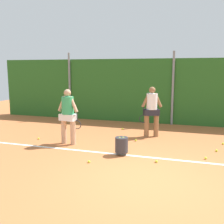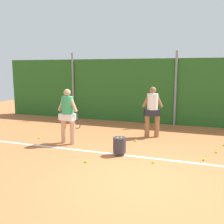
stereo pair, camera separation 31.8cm
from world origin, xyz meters
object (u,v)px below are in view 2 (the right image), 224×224
at_px(player_midcourt, 152,109).
at_px(tennis_ball_6, 204,159).
at_px(tennis_ball_1, 39,138).
at_px(tennis_ball_10, 86,161).
at_px(tennis_ball_7, 124,129).
at_px(tennis_ball_2, 216,152).
at_px(tennis_ball_0, 136,140).
at_px(tennis_ball_8, 153,162).
at_px(ball_hopper, 119,145).
at_px(player_foreground_near, 68,113).
at_px(tennis_ball_5, 224,145).
at_px(tennis_ball_12, 75,121).

relative_size(player_midcourt, tennis_ball_6, 26.62).
relative_size(tennis_ball_1, tennis_ball_10, 1.00).
bearing_deg(tennis_ball_7, tennis_ball_2, -29.67).
height_order(tennis_ball_0, tennis_ball_8, same).
bearing_deg(ball_hopper, tennis_ball_7, 104.48).
relative_size(player_foreground_near, tennis_ball_0, 26.44).
distance_m(tennis_ball_0, tennis_ball_6, 2.44).
xyz_separation_m(player_midcourt, tennis_ball_0, (-0.38, -0.75, -0.95)).
bearing_deg(tennis_ball_10, tennis_ball_5, 38.87).
relative_size(ball_hopper, tennis_ball_6, 7.78).
bearing_deg(tennis_ball_10, tennis_ball_6, 22.07).
xyz_separation_m(tennis_ball_7, tennis_ball_12, (-2.55, 0.83, 0.00)).
bearing_deg(tennis_ball_6, tennis_ball_2, 67.26).
height_order(ball_hopper, tennis_ball_12, ball_hopper).
relative_size(tennis_ball_2, tennis_ball_5, 1.00).
height_order(tennis_ball_0, tennis_ball_7, same).
relative_size(tennis_ball_5, tennis_ball_12, 1.00).
relative_size(tennis_ball_7, tennis_ball_12, 1.00).
relative_size(player_midcourt, tennis_ball_8, 26.62).
height_order(tennis_ball_7, tennis_ball_10, same).
xyz_separation_m(tennis_ball_7, tennis_ball_8, (1.78, -3.30, 0.00)).
bearing_deg(tennis_ball_1, ball_hopper, -13.01).
relative_size(player_midcourt, tennis_ball_12, 26.62).
bearing_deg(tennis_ball_2, player_midcourt, 150.92).
distance_m(player_foreground_near, tennis_ball_1, 1.55).
bearing_deg(tennis_ball_6, tennis_ball_8, -152.44).
bearing_deg(player_foreground_near, tennis_ball_5, 22.84).
relative_size(player_midcourt, tennis_ball_1, 26.62).
bearing_deg(player_midcourt, ball_hopper, 58.07).
distance_m(ball_hopper, tennis_ball_12, 5.06).
bearing_deg(tennis_ball_2, tennis_ball_1, -176.34).
distance_m(player_midcourt, tennis_ball_5, 2.54).
relative_size(tennis_ball_6, tennis_ball_7, 1.00).
distance_m(player_foreground_near, tennis_ball_5, 4.97).
bearing_deg(ball_hopper, tennis_ball_0, 86.67).
distance_m(player_midcourt, tennis_ball_2, 2.56).
relative_size(tennis_ball_10, tennis_ball_12, 1.00).
distance_m(player_midcourt, tennis_ball_12, 4.21).
distance_m(tennis_ball_1, tennis_ball_2, 5.67).
height_order(tennis_ball_1, tennis_ball_8, same).
bearing_deg(tennis_ball_10, tennis_ball_12, 120.07).
bearing_deg(player_foreground_near, tennis_ball_10, -41.28).
distance_m(tennis_ball_7, tennis_ball_10, 3.83).
relative_size(ball_hopper, tennis_ball_2, 7.78).
bearing_deg(tennis_ball_12, ball_hopper, -48.87).
bearing_deg(tennis_ball_0, tennis_ball_8, -62.90).
distance_m(player_foreground_near, tennis_ball_8, 3.17).
relative_size(tennis_ball_6, tennis_ball_12, 1.00).
relative_size(tennis_ball_0, tennis_ball_12, 1.00).
bearing_deg(tennis_ball_6, tennis_ball_7, 138.28).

